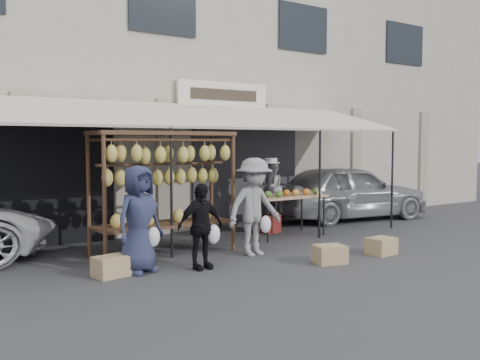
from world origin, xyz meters
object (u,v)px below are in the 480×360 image
object	(u,v)px
vendor_right	(272,187)
customer_right	(254,207)
banana_rack	(165,168)
crate_far	(111,266)
crate_near_b	(381,246)
vendor_left	(269,188)
customer_mid	(200,226)
produce_table	(287,197)
sedan	(348,192)
crate_near_a	(330,254)
customer_left	(139,219)

from	to	relation	value
vendor_right	customer_right	world-z (taller)	customer_right
banana_rack	crate_far	distance (m)	2.22
vendor_right	crate_near_b	world-z (taller)	vendor_right
crate_far	vendor_left	bearing A→B (deg)	22.38
vendor_right	customer_right	xyz separation A→B (m)	(-1.81, -1.83, -0.14)
vendor_left	vendor_right	size ratio (longest dim) A/B	1.01
customer_mid	banana_rack	bearing A→B (deg)	87.99
banana_rack	produce_table	size ratio (longest dim) A/B	1.53
vendor_right	sedan	size ratio (longest dim) A/B	0.28
crate_near_a	sedan	xyz separation A→B (m)	(4.01, 3.53, 0.58)
produce_table	sedan	xyz separation A→B (m)	(2.97, 1.11, -0.14)
vendor_left	crate_near_b	bearing A→B (deg)	100.11
vendor_left	customer_mid	world-z (taller)	vendor_left
vendor_left	crate_far	size ratio (longest dim) A/B	2.35
customer_left	crate_near_b	bearing A→B (deg)	-33.96
crate_near_b	crate_far	bearing A→B (deg)	165.57
customer_left	customer_right	world-z (taller)	customer_right
crate_near_b	sedan	xyz separation A→B (m)	(2.73, 3.53, 0.58)
crate_near_a	banana_rack	bearing A→B (deg)	132.33
crate_near_b	crate_far	world-z (taller)	crate_far
sedan	crate_near_a	bearing A→B (deg)	139.47
vendor_left	customer_left	world-z (taller)	customer_left
vendor_right	crate_near_b	bearing A→B (deg)	75.74
customer_left	customer_right	distance (m)	2.25
vendor_right	banana_rack	bearing A→B (deg)	-0.89
banana_rack	sedan	size ratio (longest dim) A/B	0.60
banana_rack	vendor_right	size ratio (longest dim) A/B	2.19
customer_mid	crate_near_b	distance (m)	3.44
customer_mid	crate_near_a	size ratio (longest dim) A/B	2.74
customer_right	banana_rack	bearing A→B (deg)	141.16
crate_near_a	vendor_left	bearing A→B (deg)	71.95
produce_table	customer_right	bearing A→B (deg)	-145.51
vendor_left	banana_rack	bearing A→B (deg)	19.61
banana_rack	vendor_right	distance (m)	3.30
customer_mid	customer_right	world-z (taller)	customer_right
vendor_left	crate_near_a	xyz separation A→B (m)	(-0.98, -2.99, -0.86)
vendor_right	customer_left	size ratio (longest dim) A/B	0.71
vendor_right	customer_mid	xyz separation A→B (m)	(-3.14, -2.21, -0.32)
banana_rack	customer_left	world-z (taller)	banana_rack
produce_table	sedan	world-z (taller)	sedan
produce_table	customer_left	xyz separation A→B (m)	(-3.96, -1.23, -0.03)
vendor_left	customer_left	xyz separation A→B (m)	(-3.90, -1.80, -0.17)
vendor_right	customer_right	size ratio (longest dim) A/B	0.68
customer_left	crate_near_a	distance (m)	3.23
crate_near_a	crate_near_b	world-z (taller)	same
vendor_left	customer_left	bearing A→B (deg)	29.09
vendor_left	crate_far	distance (m)	4.78
crate_far	banana_rack	bearing A→B (deg)	35.23
banana_rack	customer_left	xyz separation A→B (m)	(-0.94, -0.99, -0.73)
banana_rack	vendor_right	xyz separation A→B (m)	(3.12, 0.90, -0.56)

